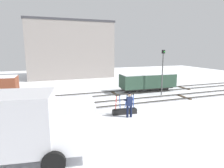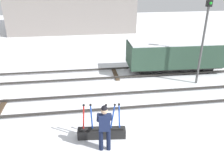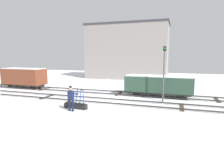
# 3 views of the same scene
# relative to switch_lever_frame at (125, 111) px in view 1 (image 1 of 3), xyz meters

# --- Properties ---
(ground_plane) EXTENTS (60.00, 60.00, 0.00)m
(ground_plane) POSITION_rel_switch_lever_frame_xyz_m (1.47, 2.52, -0.25)
(ground_plane) COLOR white
(track_main_line) EXTENTS (44.00, 1.94, 0.18)m
(track_main_line) POSITION_rel_switch_lever_frame_xyz_m (1.47, 2.52, -0.14)
(track_main_line) COLOR #2D2B28
(track_main_line) RESTS_ON ground_plane
(track_siding_near) EXTENTS (44.00, 1.94, 0.18)m
(track_siding_near) POSITION_rel_switch_lever_frame_xyz_m (1.47, 6.05, -0.14)
(track_siding_near) COLOR #2D2B28
(track_siding_near) RESTS_ON ground_plane
(switch_lever_frame) EXTENTS (1.83, 0.53, 1.45)m
(switch_lever_frame) POSITION_rel_switch_lever_frame_xyz_m (0.00, 0.00, 0.00)
(switch_lever_frame) COLOR black
(switch_lever_frame) RESTS_ON ground_plane
(rail_worker) EXTENTS (0.58, 0.72, 1.78)m
(rail_worker) POSITION_rel_switch_lever_frame_xyz_m (0.04, -0.68, 0.75)
(rail_worker) COLOR #111831
(rail_worker) RESTS_ON ground_plane
(delivery_truck) EXTENTS (6.33, 3.13, 2.90)m
(delivery_truck) POSITION_rel_switch_lever_frame_xyz_m (-6.46, -3.97, 1.38)
(delivery_truck) COLOR silver
(delivery_truck) RESTS_ON ground_plane
(signal_post) EXTENTS (0.24, 0.32, 4.54)m
(signal_post) POSITION_rel_switch_lever_frame_xyz_m (5.85, 4.15, 2.47)
(signal_post) COLOR #4C4C4C
(signal_post) RESTS_ON ground_plane
(apartment_building) EXTENTS (13.46, 5.98, 9.00)m
(apartment_building) POSITION_rel_switch_lever_frame_xyz_m (-1.15, 20.01, 4.25)
(apartment_building) COLOR gray
(apartment_building) RESTS_ON ground_plane
(freight_car_far_end) EXTENTS (6.11, 2.20, 1.97)m
(freight_car_far_end) POSITION_rel_switch_lever_frame_xyz_m (5.31, 6.05, 0.91)
(freight_car_far_end) COLOR #2D2B28
(freight_car_far_end) RESTS_ON ground_plane
(perched_bird_roof_left) EXTENTS (0.18, 0.28, 0.13)m
(perched_bird_roof_left) POSITION_rel_switch_lever_frame_xyz_m (4.20, 17.74, 8.80)
(perched_bird_roof_left) COLOR #514C47
(perched_bird_roof_left) RESTS_ON apartment_building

